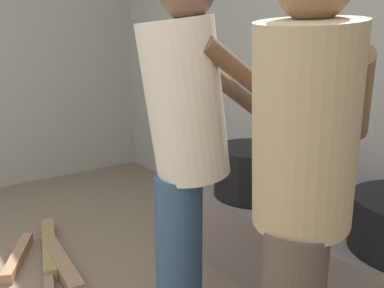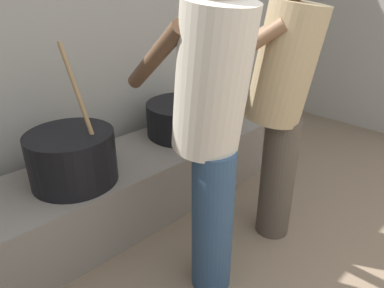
{
  "view_description": "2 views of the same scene",
  "coord_description": "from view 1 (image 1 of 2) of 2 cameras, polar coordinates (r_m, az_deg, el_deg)",
  "views": [
    {
      "loc": [
        1.23,
        0.2,
        1.29
      ],
      "look_at": [
        0.09,
        1.07,
        0.93
      ],
      "focal_mm": 38.13,
      "sensor_mm": 36.0,
      "label": 1
    },
    {
      "loc": [
        -1.08,
        0.2,
        1.44
      ],
      "look_at": [
        -0.18,
        1.12,
        0.83
      ],
      "focal_mm": 32.69,
      "sensor_mm": 36.0,
      "label": 2
    }
  ],
  "objects": [
    {
      "name": "hearth_ledge",
      "position": [
        2.32,
        17.35,
        -14.48
      ],
      "size": [
        2.0,
        0.6,
        0.42
      ],
      "primitive_type": "cube",
      "color": "slate",
      "rests_on": "ground_plane"
    },
    {
      "name": "cook_in_cream_shirt",
      "position": [
        1.63,
        -0.91,
        0.24
      ],
      "size": [
        0.43,
        0.7,
        1.58
      ],
      "color": "navy",
      "rests_on": "ground_plane"
    },
    {
      "name": "cooking_pot_secondary",
      "position": [
        2.42,
        8.7,
        -3.76
      ],
      "size": [
        0.47,
        0.47,
        0.74
      ],
      "color": "black",
      "rests_on": "hearth_ledge"
    },
    {
      "name": "firewood_pile",
      "position": [
        2.69,
        -19.48,
        -14.74
      ],
      "size": [
        0.95,
        0.48,
        0.08
      ],
      "color": "#926B49",
      "rests_on": "ground_plane"
    },
    {
      "name": "cook_in_tan_shirt",
      "position": [
        1.26,
        15.0,
        -5.42
      ],
      "size": [
        0.6,
        0.72,
        1.55
      ],
      "color": "#4C4238",
      "rests_on": "ground_plane"
    },
    {
      "name": "block_enclosure_rear",
      "position": [
        2.55,
        24.35,
        10.68
      ],
      "size": [
        5.72,
        0.2,
        2.4
      ],
      "primitive_type": "cube",
      "color": "#9E998E",
      "rests_on": "ground_plane"
    }
  ]
}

